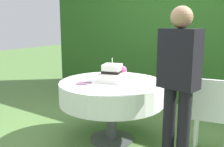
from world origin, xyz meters
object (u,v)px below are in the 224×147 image
object	(u,v)px
wedding_cake	(113,74)
garden_chair	(213,110)
cake_table	(112,92)
serving_plate_left	(82,87)
serving_plate_far	(98,92)
standing_person	(178,80)
serving_plate_near	(84,75)
napkin_stack	(84,83)

from	to	relation	value
wedding_cake	garden_chair	bearing A→B (deg)	11.12
cake_table	serving_plate_left	world-z (taller)	serving_plate_left
serving_plate_far	standing_person	bearing A→B (deg)	19.29
wedding_cake	cake_table	bearing A→B (deg)	-106.95
wedding_cake	garden_chair	world-z (taller)	wedding_cake
serving_plate_far	serving_plate_left	bearing A→B (deg)	166.15
serving_plate_far	standing_person	world-z (taller)	standing_person
cake_table	serving_plate_far	world-z (taller)	serving_plate_far
serving_plate_near	serving_plate_far	world-z (taller)	same
serving_plate_far	napkin_stack	bearing A→B (deg)	149.81
standing_person	serving_plate_left	bearing A→B (deg)	-168.94
cake_table	garden_chair	distance (m)	1.16
wedding_cake	standing_person	size ratio (longest dim) A/B	0.22
wedding_cake	serving_plate_near	size ratio (longest dim) A/B	2.47
wedding_cake	serving_plate_far	world-z (taller)	wedding_cake
napkin_stack	cake_table	bearing A→B (deg)	51.61
wedding_cake	serving_plate_left	size ratio (longest dim) A/B	2.74
napkin_stack	serving_plate_far	bearing A→B (deg)	-30.19
wedding_cake	standing_person	bearing A→B (deg)	-15.18
serving_plate_near	standing_person	bearing A→B (deg)	-12.15
cake_table	standing_person	bearing A→B (deg)	-14.10
wedding_cake	serving_plate_far	xyz separation A→B (m)	(0.16, -0.51, -0.09)
wedding_cake	napkin_stack	distance (m)	0.37
wedding_cake	standing_person	world-z (taller)	standing_person
serving_plate_left	serving_plate_near	bearing A→B (deg)	128.49
garden_chair	napkin_stack	bearing A→B (deg)	-159.29
serving_plate_near	cake_table	bearing A→B (deg)	-8.50
cake_table	garden_chair	world-z (taller)	garden_chair
wedding_cake	garden_chair	distance (m)	1.19
serving_plate_far	standing_person	xyz separation A→B (m)	(0.75, 0.26, 0.18)
serving_plate_near	serving_plate_left	size ratio (longest dim) A/B	1.11
cake_table	wedding_cake	bearing A→B (deg)	73.05
napkin_stack	standing_person	bearing A→B (deg)	2.14
serving_plate_left	standing_person	size ratio (longest dim) A/B	0.08
serving_plate_left	garden_chair	world-z (taller)	garden_chair
serving_plate_left	garden_chair	bearing A→B (deg)	28.37
wedding_cake	serving_plate_far	bearing A→B (deg)	-72.72
serving_plate_near	serving_plate_far	xyz separation A→B (m)	(0.66, -0.56, 0.00)
cake_table	standing_person	xyz separation A→B (m)	(0.91, -0.23, 0.32)
serving_plate_near	napkin_stack	size ratio (longest dim) A/B	0.98
standing_person	napkin_stack	bearing A→B (deg)	-177.86
serving_plate_far	napkin_stack	xyz separation A→B (m)	(-0.38, 0.22, -0.00)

